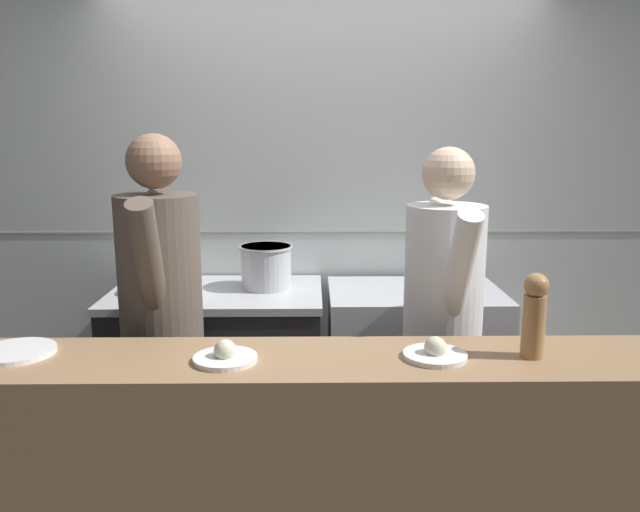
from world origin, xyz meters
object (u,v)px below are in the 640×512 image
(oven_range, at_px, (219,369))
(plated_dish_main, at_px, (16,352))
(plated_dish_appetiser, at_px, (225,356))
(chef_sous, at_px, (442,319))
(stock_pot, at_px, (173,273))
(pepper_mill, at_px, (534,313))
(plated_dish_dessert, at_px, (435,353))
(sauce_pot, at_px, (266,266))
(chef_head_cook, at_px, (162,314))
(mixing_bowl_steel, at_px, (442,282))

(oven_range, relative_size, plated_dish_main, 4.18)
(plated_dish_appetiser, relative_size, chef_sous, 0.13)
(oven_range, height_order, stock_pot, stock_pot)
(pepper_mill, bearing_deg, chef_sous, 110.69)
(plated_dish_main, distance_m, chef_sous, 1.70)
(oven_range, relative_size, chef_sous, 0.68)
(oven_range, distance_m, plated_dish_dessert, 1.61)
(sauce_pot, height_order, plated_dish_appetiser, sauce_pot)
(oven_range, relative_size, pepper_mill, 3.75)
(plated_dish_appetiser, bearing_deg, pepper_mill, 1.46)
(sauce_pot, height_order, plated_dish_dessert, sauce_pot)
(stock_pot, bearing_deg, plated_dish_dessert, -44.53)
(chef_head_cook, height_order, chef_sous, chef_head_cook)
(plated_dish_appetiser, height_order, chef_sous, chef_sous)
(oven_range, bearing_deg, mixing_bowl_steel, 1.62)
(mixing_bowl_steel, relative_size, plated_dish_main, 0.94)
(oven_range, distance_m, plated_dish_appetiser, 1.34)
(plated_dish_main, bearing_deg, pepper_mill, -1.60)
(mixing_bowl_steel, bearing_deg, chef_head_cook, -152.94)
(chef_sous, bearing_deg, plated_dish_main, -167.49)
(oven_range, bearing_deg, pepper_mill, -42.67)
(sauce_pot, height_order, chef_head_cook, chef_head_cook)
(plated_dish_appetiser, bearing_deg, stock_pot, 110.28)
(oven_range, distance_m, chef_sous, 1.36)
(plated_dish_main, xyz_separation_m, chef_sous, (1.63, 0.48, -0.04))
(plated_dish_dessert, xyz_separation_m, chef_sous, (0.14, 0.54, -0.05))
(sauce_pot, height_order, mixing_bowl_steel, sauce_pot)
(sauce_pot, distance_m, mixing_bowl_steel, 0.96)
(plated_dish_dessert, bearing_deg, chef_sous, 75.55)
(oven_range, relative_size, plated_dish_appetiser, 5.09)
(oven_range, bearing_deg, chef_head_cook, -101.47)
(sauce_pot, bearing_deg, chef_sous, -40.99)
(mixing_bowl_steel, height_order, chef_head_cook, chef_head_cook)
(plated_dish_main, distance_m, chef_head_cook, 0.63)
(plated_dish_appetiser, bearing_deg, plated_dish_dessert, 1.67)
(pepper_mill, bearing_deg, sauce_pot, 129.32)
(stock_pot, bearing_deg, sauce_pot, 13.09)
(stock_pot, xyz_separation_m, sauce_pot, (0.48, 0.11, 0.01))
(stock_pot, height_order, plated_dish_main, stock_pot)
(stock_pot, relative_size, chef_head_cook, 0.15)
(sauce_pot, distance_m, chef_head_cook, 0.83)
(plated_dish_dessert, distance_m, chef_sous, 0.56)
(stock_pot, bearing_deg, plated_dish_main, -106.69)
(plated_dish_main, relative_size, chef_head_cook, 0.16)
(plated_dish_main, bearing_deg, chef_head_cook, 49.67)
(stock_pot, distance_m, pepper_mill, 1.89)
(sauce_pot, bearing_deg, chef_head_cook, -119.09)
(stock_pot, height_order, plated_dish_dessert, stock_pot)
(plated_dish_dessert, bearing_deg, mixing_bowl_steel, 77.22)
(oven_range, xyz_separation_m, pepper_mill, (1.29, -1.19, 0.67))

